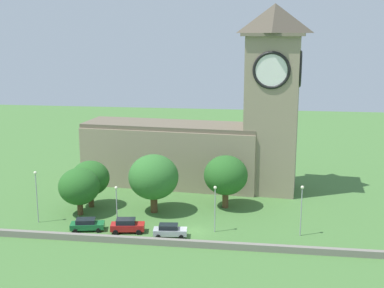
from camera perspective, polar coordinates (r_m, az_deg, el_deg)
The scene contains 14 objects.
ground_plane at distance 83.19m, azimuth 1.65°, elevation -6.04°, with size 200.00×200.00×0.00m, color #477538.
church at distance 86.64m, azimuth 2.33°, elevation 1.46°, with size 38.41×12.80×31.12m.
quay_barrier at distance 64.46m, azimuth -0.38°, elevation -11.23°, with size 58.97×0.70×0.86m, color gray.
car_green at distance 70.81m, azimuth -11.85°, elevation -8.94°, with size 4.84×2.95×1.64m.
car_red at distance 69.23m, azimuth -7.38°, elevation -9.17°, with size 4.77×2.76×1.89m.
car_silver at distance 67.30m, azimuth -2.55°, elevation -9.79°, with size 4.58×2.39×1.72m.
streetlamp_west_end at distance 74.02m, azimuth -17.28°, elevation -4.89°, with size 0.44×0.44×7.56m.
streetlamp_west_mid at distance 69.91m, azimuth -8.58°, elevation -6.26°, with size 0.44×0.44×5.98m.
streetlamp_central at distance 67.65m, azimuth 2.63°, elevation -6.50°, with size 0.44×0.44×6.49m.
streetlamp_east_mid at distance 67.79m, azimuth 12.35°, elevation -6.51°, with size 0.44×0.44×6.94m.
tree_churchyard at distance 74.86m, azimuth -4.40°, elevation -3.77°, with size 7.47×7.47×8.89m.
tree_by_tower at distance 78.79m, azimuth -11.49°, elevation -3.82°, with size 5.92×5.92×7.32m.
tree_riverside_east at distance 75.75m, azimuth -12.71°, elevation -4.74°, with size 6.04×6.04×7.11m.
tree_riverside_west at distance 76.93m, azimuth 3.86°, elevation -3.57°, with size 6.73×6.73×8.23m.
Camera 1 is at (8.70, -63.48, 26.19)m, focal length 46.92 mm.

